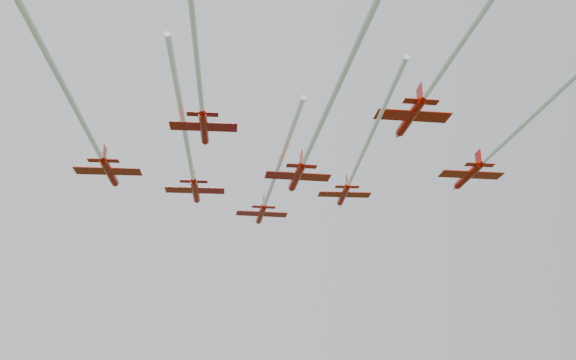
{
  "coord_description": "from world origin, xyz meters",
  "views": [
    {
      "loc": [
        -16.04,
        -95.49,
        24.5
      ],
      "look_at": [
        -2.65,
        -5.4,
        59.09
      ],
      "focal_mm": 40.0,
      "sensor_mm": 36.0,
      "label": 1
    }
  ],
  "objects": [
    {
      "name": "jet_lead",
      "position": [
        -4.48,
        4.14,
        60.2
      ],
      "size": [
        9.17,
        51.7,
        2.76
      ],
      "rotation": [
        0.0,
        0.0,
        0.0
      ],
      "color": "#AC0900"
    },
    {
      "name": "jet_row4_right",
      "position": [
        9.44,
        -42.19,
        60.37
      ],
      "size": [
        9.41,
        63.53,
        2.82
      ],
      "rotation": [
        0.0,
        0.0,
        -0.02
      ],
      "color": "#AC0900"
    },
    {
      "name": "jet_row4_left",
      "position": [
        -16.92,
        -42.33,
        57.23
      ],
      "size": [
        8.03,
        60.39,
        2.38
      ],
      "rotation": [
        0.0,
        0.0,
        -0.07
      ],
      "color": "#AC0900"
    },
    {
      "name": "jet_row3_right",
      "position": [
        21.92,
        -28.95,
        57.81
      ],
      "size": [
        9.02,
        59.07,
        2.7
      ],
      "rotation": [
        0.0,
        0.0,
        -0.03
      ],
      "color": "#AC0900"
    },
    {
      "name": "jet_row2_right",
      "position": [
        7.13,
        -8.02,
        60.16
      ],
      "size": [
        8.79,
        49.16,
        2.59
      ],
      "rotation": [
        0.0,
        0.0,
        -0.08
      ],
      "color": "#AC0900"
    },
    {
      "name": "jet_row3_mid",
      "position": [
        -2.36,
        -31.04,
        57.07
      ],
      "size": [
        9.15,
        70.36,
        2.76
      ],
      "rotation": [
        0.0,
        0.0,
        0.0
      ],
      "color": "#AC0900"
    },
    {
      "name": "jet_row3_left",
      "position": [
        -29.47,
        -22.61,
        57.12
      ],
      "size": [
        9.22,
        54.25,
        2.72
      ],
      "rotation": [
        0.0,
        0.0,
        -0.08
      ],
      "color": "#AC0900"
    },
    {
      "name": "jet_row2_left",
      "position": [
        -17.32,
        -9.94,
        58.85
      ],
      "size": [
        9.4,
        50.06,
        2.78
      ],
      "rotation": [
        0.0,
        0.0,
        -0.07
      ],
      "color": "#AC0900"
    }
  ]
}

